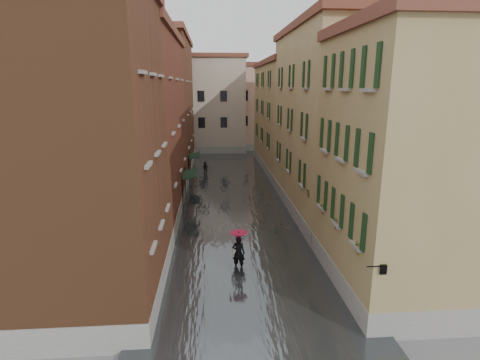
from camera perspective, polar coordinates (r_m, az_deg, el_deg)
name	(u,v)px	position (r m, az deg, el deg)	size (l,w,h in m)	color
ground	(246,270)	(20.11, 0.91, -13.49)	(120.00, 120.00, 0.00)	slate
floodwater	(232,197)	(32.13, -1.19, -2.53)	(10.00, 60.00, 0.20)	#404447
building_left_near	(83,156)	(16.86, -22.79, 3.38)	(6.00, 8.00, 13.00)	brown
building_left_mid	(135,131)	(27.44, -15.65, 7.20)	(6.00, 14.00, 12.50)	brown
building_left_far	(162,108)	(42.14, -11.80, 10.70)	(6.00, 16.00, 14.00)	brown
building_right_near	(406,168)	(18.31, 23.99, 1.64)	(6.00, 8.00, 11.50)	#94814C
building_right_mid	(331,126)	(28.24, 13.68, 8.01)	(6.00, 14.00, 13.00)	tan
building_right_far	(289,119)	(42.77, 7.47, 9.24)	(6.00, 16.00, 11.50)	#94814C
building_end_cream	(202,106)	(55.82, -5.79, 11.19)	(12.00, 9.00, 13.00)	#B5A990
building_end_pink	(262,108)	(58.33, 3.30, 10.87)	(10.00, 9.00, 12.00)	tan
awning_near	(189,175)	(29.95, -7.70, 0.80)	(1.09, 3.30, 2.80)	black
awning_far	(194,156)	(37.82, -7.03, 3.60)	(1.09, 3.04, 2.80)	black
wall_lantern	(382,269)	(14.61, 20.85, -12.50)	(0.71, 0.22, 0.35)	black
window_planters	(332,209)	(18.84, 13.78, -4.27)	(0.59, 8.56, 0.84)	#9C4C33
pedestrian_main	(239,248)	(19.60, -0.23, -10.29)	(0.92, 0.92, 2.06)	black
pedestrian_far	(206,168)	(40.26, -5.27, 1.76)	(0.70, 0.55, 1.45)	black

